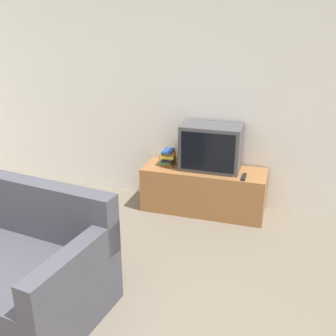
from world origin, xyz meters
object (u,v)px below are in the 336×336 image
object	(u,v)px
tv_stand	(204,190)
remote_on_stand	(244,177)
book_stack	(168,157)
television	(211,147)

from	to	relation	value
tv_stand	remote_on_stand	world-z (taller)	remote_on_stand
book_stack	remote_on_stand	xyz separation A→B (m)	(0.90, -0.16, -0.08)
tv_stand	remote_on_stand	distance (m)	0.55
tv_stand	book_stack	size ratio (longest dim) A/B	6.24
remote_on_stand	tv_stand	bearing A→B (deg)	163.68
tv_stand	television	world-z (taller)	television
tv_stand	television	xyz separation A→B (m)	(0.06, 0.05, 0.51)
tv_stand	book_stack	world-z (taller)	book_stack
book_stack	remote_on_stand	world-z (taller)	book_stack
book_stack	remote_on_stand	bearing A→B (deg)	-10.05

